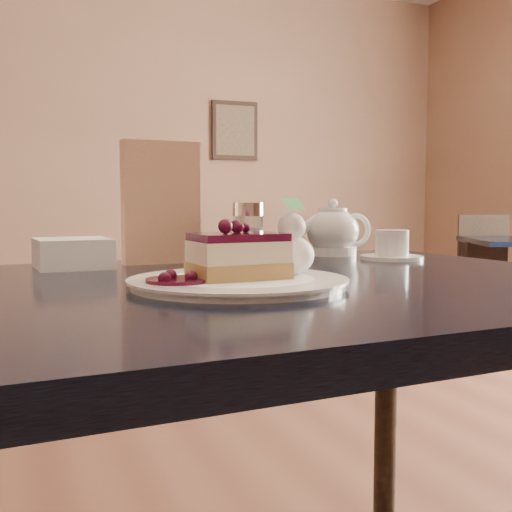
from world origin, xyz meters
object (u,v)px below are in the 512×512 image
object	(u,v)px
main_table	(224,339)
tea_set	(344,235)
cheesecake_slice	(238,256)
dessert_plate	(238,283)

from	to	relation	value
main_table	tea_set	xyz separation A→B (m)	(0.40, 0.35, 0.13)
cheesecake_slice	tea_set	world-z (taller)	tea_set
tea_set	cheesecake_slice	bearing A→B (deg)	-134.44
cheesecake_slice	tea_set	size ratio (longest dim) A/B	0.52
dessert_plate	tea_set	world-z (taller)	tea_set
main_table	dessert_plate	xyz separation A→B (m)	(0.00, -0.05, 0.09)
main_table	dessert_plate	size ratio (longest dim) A/B	4.45
dessert_plate	tea_set	size ratio (longest dim) A/B	1.16
dessert_plate	cheesecake_slice	size ratio (longest dim) A/B	2.24
main_table	tea_set	size ratio (longest dim) A/B	5.16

